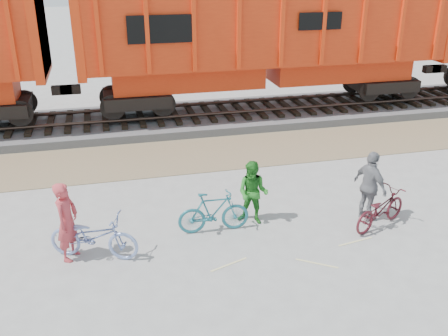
{
  "coord_description": "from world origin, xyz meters",
  "views": [
    {
      "loc": [
        -3.2,
        -9.31,
        5.94
      ],
      "look_at": [
        -0.54,
        1.5,
        1.2
      ],
      "focal_mm": 40.0,
      "sensor_mm": 36.0,
      "label": 1
    }
  ],
  "objects_px": {
    "bicycle_blue": "(94,236)",
    "bicycle_maroon": "(380,209)",
    "person_man": "(253,193)",
    "person_woman": "(370,186)",
    "hopper_car_center": "(267,40)",
    "bicycle_teal": "(214,212)",
    "person_solo": "(67,222)"
  },
  "relations": [
    {
      "from": "bicycle_teal",
      "to": "person_woman",
      "type": "relative_size",
      "value": 0.95
    },
    {
      "from": "bicycle_maroon",
      "to": "person_woman",
      "type": "bearing_deg",
      "value": -10.86
    },
    {
      "from": "hopper_car_center",
      "to": "bicycle_blue",
      "type": "relative_size",
      "value": 7.24
    },
    {
      "from": "bicycle_maroon",
      "to": "person_man",
      "type": "xyz_separation_m",
      "value": [
        -2.86,
        0.91,
        0.32
      ]
    },
    {
      "from": "bicycle_maroon",
      "to": "person_solo",
      "type": "bearing_deg",
      "value": 62.15
    },
    {
      "from": "bicycle_teal",
      "to": "person_man",
      "type": "bearing_deg",
      "value": -76.93
    },
    {
      "from": "bicycle_blue",
      "to": "person_man",
      "type": "distance_m",
      "value": 3.76
    },
    {
      "from": "bicycle_teal",
      "to": "bicycle_maroon",
      "type": "height_order",
      "value": "bicycle_teal"
    },
    {
      "from": "person_woman",
      "to": "bicycle_blue",
      "type": "bearing_deg",
      "value": 77.02
    },
    {
      "from": "hopper_car_center",
      "to": "person_solo",
      "type": "relative_size",
      "value": 8.04
    },
    {
      "from": "person_woman",
      "to": "person_solo",
      "type": "bearing_deg",
      "value": 76.1
    },
    {
      "from": "bicycle_blue",
      "to": "bicycle_maroon",
      "type": "xyz_separation_m",
      "value": [
        6.56,
        -0.26,
        -0.05
      ]
    },
    {
      "from": "bicycle_teal",
      "to": "person_woman",
      "type": "xyz_separation_m",
      "value": [
        3.76,
        -0.31,
        0.38
      ]
    },
    {
      "from": "person_woman",
      "to": "bicycle_maroon",
      "type": "bearing_deg",
      "value": 179.84
    },
    {
      "from": "bicycle_teal",
      "to": "person_man",
      "type": "xyz_separation_m",
      "value": [
        1.0,
        0.2,
        0.28
      ]
    },
    {
      "from": "bicycle_teal",
      "to": "person_solo",
      "type": "height_order",
      "value": "person_solo"
    },
    {
      "from": "bicycle_blue",
      "to": "person_woman",
      "type": "bearing_deg",
      "value": -67.02
    },
    {
      "from": "hopper_car_center",
      "to": "bicycle_teal",
      "type": "xyz_separation_m",
      "value": [
        -3.99,
        -8.37,
        -2.51
      ]
    },
    {
      "from": "person_solo",
      "to": "person_man",
      "type": "height_order",
      "value": "person_solo"
    },
    {
      "from": "hopper_car_center",
      "to": "person_woman",
      "type": "xyz_separation_m",
      "value": [
        -0.23,
        -8.69,
        -2.13
      ]
    },
    {
      "from": "hopper_car_center",
      "to": "bicycle_teal",
      "type": "distance_m",
      "value": 9.61
    },
    {
      "from": "bicycle_teal",
      "to": "person_woman",
      "type": "distance_m",
      "value": 3.79
    },
    {
      "from": "hopper_car_center",
      "to": "bicycle_blue",
      "type": "bearing_deg",
      "value": -127.17
    },
    {
      "from": "bicycle_teal",
      "to": "bicycle_maroon",
      "type": "xyz_separation_m",
      "value": [
        3.86,
        -0.71,
        -0.04
      ]
    },
    {
      "from": "bicycle_teal",
      "to": "person_solo",
      "type": "distance_m",
      "value": 3.24
    },
    {
      "from": "person_solo",
      "to": "person_man",
      "type": "bearing_deg",
      "value": -57.42
    },
    {
      "from": "person_woman",
      "to": "person_man",
      "type": "bearing_deg",
      "value": 65.26
    },
    {
      "from": "hopper_car_center",
      "to": "bicycle_maroon",
      "type": "xyz_separation_m",
      "value": [
        -0.13,
        -9.09,
        -2.55
      ]
    },
    {
      "from": "person_man",
      "to": "person_woman",
      "type": "relative_size",
      "value": 0.89
    },
    {
      "from": "bicycle_blue",
      "to": "bicycle_maroon",
      "type": "distance_m",
      "value": 6.56
    },
    {
      "from": "bicycle_maroon",
      "to": "person_man",
      "type": "relative_size",
      "value": 1.12
    },
    {
      "from": "person_man",
      "to": "person_woman",
      "type": "height_order",
      "value": "person_woman"
    }
  ]
}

